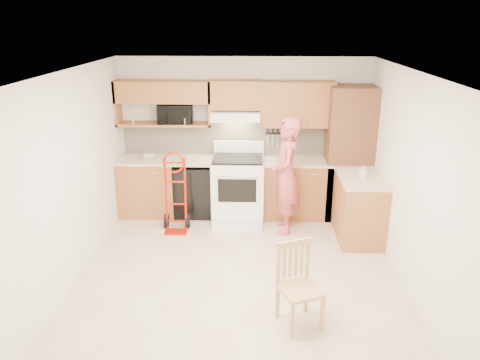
# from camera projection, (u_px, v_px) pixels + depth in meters

# --- Properties ---
(floor) EXTENTS (4.00, 4.50, 0.02)m
(floor) POSITION_uv_depth(u_px,v_px,m) (239.00, 276.00, 5.80)
(floor) COLOR beige
(floor) RESTS_ON ground
(ceiling) EXTENTS (4.00, 4.50, 0.02)m
(ceiling) POSITION_uv_depth(u_px,v_px,m) (238.00, 72.00, 4.96)
(ceiling) COLOR white
(ceiling) RESTS_ON ground
(wall_back) EXTENTS (4.00, 0.02, 2.50)m
(wall_back) POSITION_uv_depth(u_px,v_px,m) (244.00, 135.00, 7.51)
(wall_back) COLOR white
(wall_back) RESTS_ON ground
(wall_front) EXTENTS (4.00, 0.02, 2.50)m
(wall_front) POSITION_uv_depth(u_px,v_px,m) (226.00, 290.00, 3.25)
(wall_front) COLOR white
(wall_front) RESTS_ON ground
(wall_left) EXTENTS (0.02, 4.50, 2.50)m
(wall_left) POSITION_uv_depth(u_px,v_px,m) (68.00, 180.00, 5.45)
(wall_left) COLOR white
(wall_left) RESTS_ON ground
(wall_right) EXTENTS (0.02, 4.50, 2.50)m
(wall_right) POSITION_uv_depth(u_px,v_px,m) (413.00, 184.00, 5.31)
(wall_right) COLOR white
(wall_right) RESTS_ON ground
(backsplash) EXTENTS (3.92, 0.03, 0.55)m
(backsplash) POSITION_uv_depth(u_px,v_px,m) (244.00, 139.00, 7.50)
(backsplash) COLOR beige
(backsplash) RESTS_ON wall_back
(lower_cab_left) EXTENTS (0.90, 0.60, 0.90)m
(lower_cab_left) POSITION_uv_depth(u_px,v_px,m) (148.00, 187.00, 7.53)
(lower_cab_left) COLOR #985D2B
(lower_cab_left) RESTS_ON ground
(dishwasher) EXTENTS (0.60, 0.60, 0.85)m
(dishwasher) POSITION_uv_depth(u_px,v_px,m) (194.00, 189.00, 7.52)
(dishwasher) COLOR black
(dishwasher) RESTS_ON ground
(lower_cab_right) EXTENTS (1.14, 0.60, 0.90)m
(lower_cab_right) POSITION_uv_depth(u_px,v_px,m) (294.00, 189.00, 7.46)
(lower_cab_right) COLOR #985D2B
(lower_cab_right) RESTS_ON ground
(countertop_left) EXTENTS (1.50, 0.63, 0.04)m
(countertop_left) POSITION_uv_depth(u_px,v_px,m) (165.00, 160.00, 7.37)
(countertop_left) COLOR beige
(countertop_left) RESTS_ON lower_cab_left
(countertop_right) EXTENTS (1.14, 0.63, 0.04)m
(countertop_right) POSITION_uv_depth(u_px,v_px,m) (296.00, 161.00, 7.30)
(countertop_right) COLOR beige
(countertop_right) RESTS_ON lower_cab_right
(cab_return_right) EXTENTS (0.60, 1.00, 0.90)m
(cab_return_right) POSITION_uv_depth(u_px,v_px,m) (359.00, 209.00, 6.67)
(cab_return_right) COLOR #985D2B
(cab_return_right) RESTS_ON ground
(countertop_return) EXTENTS (0.63, 1.00, 0.04)m
(countertop_return) POSITION_uv_depth(u_px,v_px,m) (362.00, 178.00, 6.52)
(countertop_return) COLOR beige
(countertop_return) RESTS_ON cab_return_right
(pantry_tall) EXTENTS (0.70, 0.60, 2.10)m
(pantry_tall) POSITION_uv_depth(u_px,v_px,m) (348.00, 154.00, 7.23)
(pantry_tall) COLOR brown
(pantry_tall) RESTS_ON ground
(upper_cab_left) EXTENTS (1.50, 0.33, 0.34)m
(upper_cab_left) POSITION_uv_depth(u_px,v_px,m) (163.00, 92.00, 7.14)
(upper_cab_left) COLOR #985D2B
(upper_cab_left) RESTS_ON wall_back
(upper_shelf_mw) EXTENTS (1.50, 0.33, 0.04)m
(upper_shelf_mw) POSITION_uv_depth(u_px,v_px,m) (165.00, 124.00, 7.31)
(upper_shelf_mw) COLOR #985D2B
(upper_shelf_mw) RESTS_ON wall_back
(upper_cab_center) EXTENTS (0.76, 0.33, 0.44)m
(upper_cab_center) POSITION_uv_depth(u_px,v_px,m) (236.00, 95.00, 7.12)
(upper_cab_center) COLOR #985D2B
(upper_cab_center) RESTS_ON wall_back
(upper_cab_right) EXTENTS (1.14, 0.33, 0.70)m
(upper_cab_right) POSITION_uv_depth(u_px,v_px,m) (297.00, 104.00, 7.14)
(upper_cab_right) COLOR #985D2B
(upper_cab_right) RESTS_ON wall_back
(range_hood) EXTENTS (0.76, 0.46, 0.14)m
(range_hood) POSITION_uv_depth(u_px,v_px,m) (236.00, 115.00, 7.16)
(range_hood) COLOR white
(range_hood) RESTS_ON wall_back
(knife_strip) EXTENTS (0.40, 0.05, 0.29)m
(knife_strip) POSITION_uv_depth(u_px,v_px,m) (278.00, 137.00, 7.44)
(knife_strip) COLOR black
(knife_strip) RESTS_ON backsplash
(microwave) EXTENTS (0.59, 0.43, 0.30)m
(microwave) POSITION_uv_depth(u_px,v_px,m) (175.00, 113.00, 7.25)
(microwave) COLOR black
(microwave) RESTS_ON upper_shelf_mw
(range) EXTENTS (0.81, 1.06, 1.19)m
(range) POSITION_uv_depth(u_px,v_px,m) (238.00, 184.00, 7.26)
(range) COLOR white
(range) RESTS_ON ground
(person) EXTENTS (0.43, 0.64, 1.75)m
(person) POSITION_uv_depth(u_px,v_px,m) (286.00, 176.00, 6.76)
(person) COLOR #C54D4F
(person) RESTS_ON ground
(hand_truck) EXTENTS (0.45, 0.41, 1.11)m
(hand_truck) POSITION_uv_depth(u_px,v_px,m) (175.00, 196.00, 6.86)
(hand_truck) COLOR #B51706
(hand_truck) RESTS_ON ground
(dining_chair) EXTENTS (0.54, 0.56, 0.89)m
(dining_chair) POSITION_uv_depth(u_px,v_px,m) (300.00, 287.00, 4.75)
(dining_chair) COLOR tan
(dining_chair) RESTS_ON ground
(soap_bottle) EXTENTS (0.09, 0.09, 0.18)m
(soap_bottle) POSITION_uv_depth(u_px,v_px,m) (363.00, 171.00, 6.45)
(soap_bottle) COLOR white
(soap_bottle) RESTS_ON countertop_return
(bowl) EXTENTS (0.22, 0.22, 0.05)m
(bowl) POSITION_uv_depth(u_px,v_px,m) (149.00, 157.00, 7.36)
(bowl) COLOR white
(bowl) RESTS_ON countertop_left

